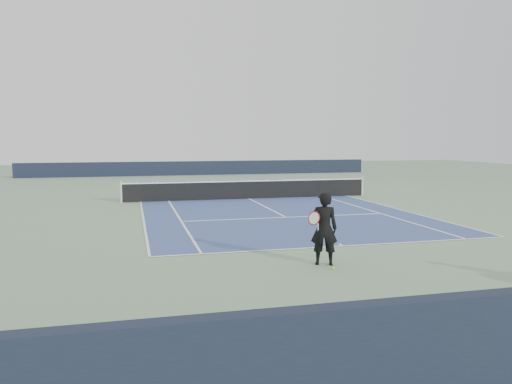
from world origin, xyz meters
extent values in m
plane|color=slate|center=(0.00, 0.00, 0.00)|extent=(80.00, 80.00, 0.00)
cube|color=#34497D|center=(0.00, 0.00, 0.01)|extent=(10.97, 23.77, 0.01)
cylinder|color=silver|center=(-6.40, 0.00, 0.54)|extent=(0.10, 0.10, 1.07)
cylinder|color=silver|center=(6.40, 0.00, 0.54)|extent=(0.10, 0.10, 1.07)
cube|color=black|center=(0.00, 0.00, 0.46)|extent=(12.80, 0.03, 0.90)
cube|color=white|center=(0.00, 0.00, 0.93)|extent=(12.80, 0.04, 0.06)
cube|color=black|center=(0.00, 17.88, 0.60)|extent=(30.00, 0.25, 1.20)
imported|color=black|center=(-1.34, -13.70, 0.91)|extent=(0.81, 0.68, 1.81)
torus|color=maroon|center=(-1.62, -13.75, 1.18)|extent=(0.34, 0.18, 0.36)
cylinder|color=white|center=(-1.62, -13.75, 1.18)|extent=(0.29, 0.14, 0.32)
cylinder|color=white|center=(-1.50, -13.72, 0.92)|extent=(0.08, 0.13, 0.27)
sphere|color=yellow|center=(-1.29, -14.20, 0.03)|extent=(0.07, 0.07, 0.07)
camera|label=1|loc=(-5.89, -25.00, 3.09)|focal=35.00mm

